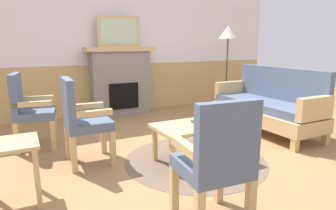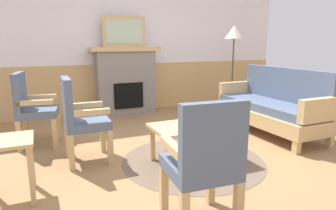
% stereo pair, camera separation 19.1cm
% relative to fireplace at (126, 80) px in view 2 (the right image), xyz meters
% --- Properties ---
extents(ground_plane, '(14.00, 14.00, 0.00)m').
position_rel_fireplace_xyz_m(ground_plane, '(0.00, -2.35, -0.65)').
color(ground_plane, '#997047').
extents(wall_back, '(7.20, 0.14, 2.70)m').
position_rel_fireplace_xyz_m(wall_back, '(0.00, 0.25, 0.66)').
color(wall_back, white).
rests_on(wall_back, ground_plane).
extents(fireplace, '(1.30, 0.44, 1.28)m').
position_rel_fireplace_xyz_m(fireplace, '(0.00, 0.00, 0.00)').
color(fireplace, gray).
rests_on(fireplace, ground_plane).
extents(framed_picture, '(0.80, 0.04, 0.56)m').
position_rel_fireplace_xyz_m(framed_picture, '(0.00, 0.00, 0.91)').
color(framed_picture, tan).
rests_on(framed_picture, fireplace).
extents(couch, '(0.70, 1.80, 0.98)m').
position_rel_fireplace_xyz_m(couch, '(1.67, -2.11, -0.26)').
color(couch, tan).
rests_on(couch, ground_plane).
extents(coffee_table, '(0.96, 0.56, 0.44)m').
position_rel_fireplace_xyz_m(coffee_table, '(0.04, -2.62, -0.27)').
color(coffee_table, tan).
rests_on(coffee_table, ground_plane).
extents(round_rug, '(1.66, 1.66, 0.01)m').
position_rel_fireplace_xyz_m(round_rug, '(0.04, -2.62, -0.65)').
color(round_rug, brown).
rests_on(round_rug, ground_plane).
extents(book_on_table, '(0.18, 0.17, 0.03)m').
position_rel_fireplace_xyz_m(book_on_table, '(0.12, -2.60, -0.20)').
color(book_on_table, '#33663D').
rests_on(book_on_table, coffee_table).
extents(armchair_near_fireplace, '(0.49, 0.49, 0.98)m').
position_rel_fireplace_xyz_m(armchair_near_fireplace, '(-1.13, -2.10, -0.11)').
color(armchair_near_fireplace, tan).
rests_on(armchair_near_fireplace, ground_plane).
extents(armchair_by_window_left, '(0.55, 0.55, 0.98)m').
position_rel_fireplace_xyz_m(armchair_by_window_left, '(-1.64, -1.27, -0.11)').
color(armchair_by_window_left, tan).
rests_on(armchair_by_window_left, ground_plane).
extents(armchair_front_left, '(0.52, 0.52, 0.98)m').
position_rel_fireplace_xyz_m(armchair_front_left, '(-0.50, -3.75, -0.11)').
color(armchair_front_left, tan).
rests_on(armchair_front_left, ground_plane).
extents(side_table, '(0.44, 0.44, 0.55)m').
position_rel_fireplace_xyz_m(side_table, '(-1.84, -2.72, -0.22)').
color(side_table, tan).
rests_on(side_table, ground_plane).
extents(floor_lamp_by_couch, '(0.36, 0.36, 1.68)m').
position_rel_fireplace_xyz_m(floor_lamp_by_couch, '(1.96, -0.72, 0.80)').
color(floor_lamp_by_couch, '#332D28').
rests_on(floor_lamp_by_couch, ground_plane).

